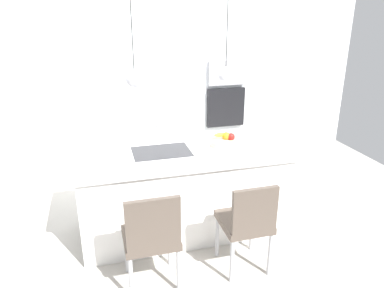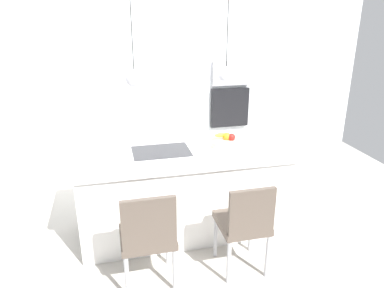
{
  "view_description": "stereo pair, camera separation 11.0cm",
  "coord_description": "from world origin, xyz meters",
  "px_view_note": "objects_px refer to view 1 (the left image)",
  "views": [
    {
      "loc": [
        -0.79,
        -3.27,
        2.2
      ],
      "look_at": [
        0.1,
        0.0,
        0.94
      ],
      "focal_mm": 34.15,
      "sensor_mm": 36.0,
      "label": 1
    },
    {
      "loc": [
        -0.68,
        -3.3,
        2.2
      ],
      "look_at": [
        0.1,
        0.0,
        0.94
      ],
      "focal_mm": 34.15,
      "sensor_mm": 36.0,
      "label": 2
    }
  ],
  "objects_px": {
    "microwave": "(227,73)",
    "oven": "(225,107)",
    "fruit_bowl": "(225,141)",
    "chair_near": "(152,236)",
    "chair_middle": "(247,221)"
  },
  "relations": [
    {
      "from": "fruit_bowl",
      "to": "microwave",
      "type": "bearing_deg",
      "value": 69.73
    },
    {
      "from": "fruit_bowl",
      "to": "oven",
      "type": "relative_size",
      "value": 0.54
    },
    {
      "from": "fruit_bowl",
      "to": "microwave",
      "type": "distance_m",
      "value": 1.73
    },
    {
      "from": "fruit_bowl",
      "to": "oven",
      "type": "xyz_separation_m",
      "value": [
        0.58,
        1.57,
        -0.08
      ]
    },
    {
      "from": "oven",
      "to": "chair_near",
      "type": "bearing_deg",
      "value": -121.97
    },
    {
      "from": "fruit_bowl",
      "to": "chair_near",
      "type": "distance_m",
      "value": 1.28
    },
    {
      "from": "microwave",
      "to": "chair_near",
      "type": "bearing_deg",
      "value": -121.97
    },
    {
      "from": "microwave",
      "to": "chair_middle",
      "type": "distance_m",
      "value": 2.61
    },
    {
      "from": "chair_near",
      "to": "chair_middle",
      "type": "bearing_deg",
      "value": 0.16
    },
    {
      "from": "microwave",
      "to": "oven",
      "type": "height_order",
      "value": "microwave"
    },
    {
      "from": "chair_middle",
      "to": "oven",
      "type": "bearing_deg",
      "value": 74.47
    },
    {
      "from": "oven",
      "to": "chair_near",
      "type": "relative_size",
      "value": 0.63
    },
    {
      "from": "chair_near",
      "to": "chair_middle",
      "type": "relative_size",
      "value": 1.02
    },
    {
      "from": "fruit_bowl",
      "to": "microwave",
      "type": "xyz_separation_m",
      "value": [
        0.58,
        1.57,
        0.42
      ]
    },
    {
      "from": "microwave",
      "to": "chair_near",
      "type": "height_order",
      "value": "microwave"
    }
  ]
}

